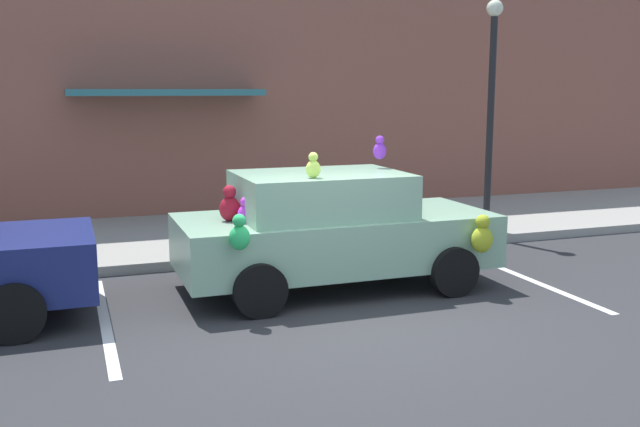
# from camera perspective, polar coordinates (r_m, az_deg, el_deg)

# --- Properties ---
(ground_plane) EXTENTS (60.00, 60.00, 0.00)m
(ground_plane) POSITION_cam_1_polar(r_m,az_deg,el_deg) (8.13, 2.09, -8.76)
(ground_plane) COLOR #2D2D30
(sidewalk) EXTENTS (24.00, 4.00, 0.15)m
(sidewalk) POSITION_cam_1_polar(r_m,az_deg,el_deg) (12.74, -6.31, -1.59)
(sidewalk) COLOR gray
(sidewalk) RESTS_ON ground
(storefront_building) EXTENTS (24.00, 1.25, 6.40)m
(storefront_building) POSITION_cam_1_polar(r_m,az_deg,el_deg) (14.59, -8.60, 12.13)
(storefront_building) COLOR brown
(storefront_building) RESTS_ON ground
(parking_stripe_front) EXTENTS (0.12, 3.60, 0.01)m
(parking_stripe_front) POSITION_cam_1_polar(r_m,az_deg,el_deg) (10.43, 15.99, -4.91)
(parking_stripe_front) COLOR silver
(parking_stripe_front) RESTS_ON ground
(parking_stripe_rear) EXTENTS (0.12, 3.60, 0.01)m
(parking_stripe_rear) POSITION_cam_1_polar(r_m,az_deg,el_deg) (8.56, -16.88, -8.21)
(parking_stripe_rear) COLOR silver
(parking_stripe_rear) RESTS_ON ground
(plush_covered_car) EXTENTS (4.11, 2.10, 1.99)m
(plush_covered_car) POSITION_cam_1_polar(r_m,az_deg,el_deg) (9.33, 0.95, -1.25)
(plush_covered_car) COLOR #84B092
(plush_covered_car) RESTS_ON ground
(teddy_bear_on_sidewalk) EXTENTS (0.39, 0.33, 0.75)m
(teddy_bear_on_sidewalk) POSITION_cam_1_polar(r_m,az_deg,el_deg) (12.54, 6.05, 0.19)
(teddy_bear_on_sidewalk) COLOR brown
(teddy_bear_on_sidewalk) RESTS_ON sidewalk
(street_lamp_post) EXTENTS (0.28, 0.28, 3.94)m
(street_lamp_post) POSITION_cam_1_polar(r_m,az_deg,el_deg) (12.72, 13.59, 9.46)
(street_lamp_post) COLOR black
(street_lamp_post) RESTS_ON sidewalk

